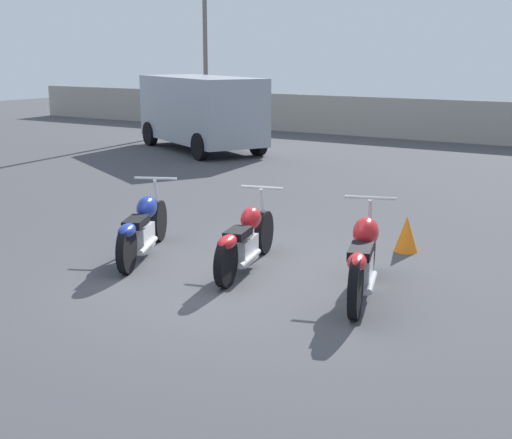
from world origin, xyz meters
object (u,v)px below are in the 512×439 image
motorcycle_slot_1 (245,240)px  traffic_cone_near (406,234)px  motorcycle_slot_0 (143,227)px  parked_van (201,110)px  motorcycle_slot_2 (363,258)px

motorcycle_slot_1 → traffic_cone_near: motorcycle_slot_1 is taller
motorcycle_slot_0 → parked_van: 10.88m
motorcycle_slot_1 → motorcycle_slot_0: bearing=174.0°
parked_van → traffic_cone_near: parked_van is taller
motorcycle_slot_2 → traffic_cone_near: (-0.27, 2.06, -0.21)m
motorcycle_slot_0 → motorcycle_slot_1: bearing=-16.9°
motorcycle_slot_2 → motorcycle_slot_1: bearing=157.4°
motorcycle_slot_0 → motorcycle_slot_1: 1.52m
parked_van → traffic_cone_near: bearing=-100.7°
motorcycle_slot_2 → traffic_cone_near: bearing=79.2°
parked_van → traffic_cone_near: size_ratio=9.95×
motorcycle_slot_2 → traffic_cone_near: 2.09m
motorcycle_slot_2 → traffic_cone_near: size_ratio=4.10×
motorcycle_slot_1 → motorcycle_slot_2: (1.68, -0.12, 0.07)m
motorcycle_slot_1 → motorcycle_slot_2: motorcycle_slot_2 is taller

